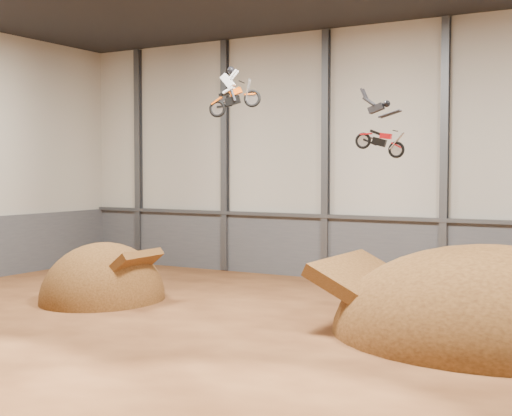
% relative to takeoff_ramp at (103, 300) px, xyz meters
% --- Properties ---
extents(floor, '(40.00, 40.00, 0.00)m').
position_rel_takeoff_ramp_xyz_m(floor, '(9.65, -3.47, 0.00)').
color(floor, '#522C15').
rests_on(floor, ground).
extents(back_wall, '(40.00, 0.10, 14.00)m').
position_rel_takeoff_ramp_xyz_m(back_wall, '(9.65, 11.53, 7.00)').
color(back_wall, beige).
rests_on(back_wall, ground).
extents(lower_band_back, '(39.80, 0.18, 3.50)m').
position_rel_takeoff_ramp_xyz_m(lower_band_back, '(9.65, 11.43, 1.75)').
color(lower_band_back, '#4E4F55').
rests_on(lower_band_back, ground).
extents(steel_rail, '(39.80, 0.35, 0.20)m').
position_rel_takeoff_ramp_xyz_m(steel_rail, '(9.65, 11.28, 3.55)').
color(steel_rail, '#47494F').
rests_on(steel_rail, lower_band_back).
extents(steel_column_0, '(0.40, 0.36, 13.90)m').
position_rel_takeoff_ramp_xyz_m(steel_column_0, '(-7.01, 11.33, 7.00)').
color(steel_column_0, '#47494F').
rests_on(steel_column_0, ground).
extents(steel_column_1, '(0.40, 0.36, 13.90)m').
position_rel_takeoff_ramp_xyz_m(steel_column_1, '(-0.35, 11.33, 7.00)').
color(steel_column_1, '#47494F').
rests_on(steel_column_1, ground).
extents(steel_column_2, '(0.40, 0.36, 13.90)m').
position_rel_takeoff_ramp_xyz_m(steel_column_2, '(6.32, 11.33, 7.00)').
color(steel_column_2, '#47494F').
rests_on(steel_column_2, ground).
extents(steel_column_3, '(0.40, 0.36, 13.90)m').
position_rel_takeoff_ramp_xyz_m(steel_column_3, '(12.99, 11.33, 7.00)').
color(steel_column_3, '#47494F').
rests_on(steel_column_3, ground).
extents(takeoff_ramp, '(5.47, 6.32, 5.47)m').
position_rel_takeoff_ramp_xyz_m(takeoff_ramp, '(0.00, 0.00, 0.00)').
color(takeoff_ramp, '#442711').
rests_on(takeoff_ramp, ground).
extents(landing_ramp, '(11.76, 10.41, 6.79)m').
position_rel_takeoff_ramp_xyz_m(landing_ramp, '(17.42, 1.33, 0.00)').
color(landing_ramp, '#442711').
rests_on(landing_ramp, ground).
extents(fmx_rider_a, '(2.97, 1.58, 2.67)m').
position_rel_takeoff_ramp_xyz_m(fmx_rider_a, '(6.57, 1.32, 9.73)').
color(fmx_rider_a, '#DA500A').
extents(fmx_rider_b, '(3.03, 0.88, 2.74)m').
position_rel_takeoff_ramp_xyz_m(fmx_rider_b, '(13.67, -0.50, 7.82)').
color(fmx_rider_b, red).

